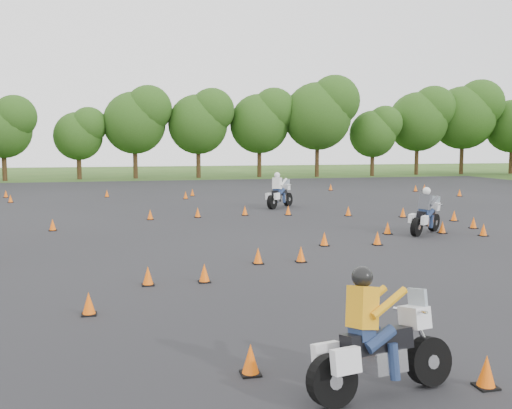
% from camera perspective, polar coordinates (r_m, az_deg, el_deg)
% --- Properties ---
extents(ground, '(140.00, 140.00, 0.00)m').
position_cam_1_polar(ground, '(17.67, 3.02, -5.24)').
color(ground, '#2D5119').
rests_on(ground, ground).
extents(asphalt_pad, '(62.00, 62.00, 0.00)m').
position_cam_1_polar(asphalt_pad, '(23.40, -1.13, -2.40)').
color(asphalt_pad, black).
rests_on(asphalt_pad, ground).
extents(treeline, '(86.96, 32.62, 10.93)m').
position_cam_1_polar(treeline, '(52.45, -3.61, 7.40)').
color(treeline, '#244614').
rests_on(treeline, ground).
extents(traffic_cones, '(36.55, 32.88, 0.45)m').
position_cam_1_polar(traffic_cones, '(23.06, -0.36, -1.96)').
color(traffic_cones, '#FF610A').
rests_on(traffic_cones, asphalt_pad).
extents(rider_grey, '(2.31, 2.00, 1.81)m').
position_cam_1_polar(rider_grey, '(22.87, 16.59, -0.56)').
color(rider_grey, '#45474E').
rests_on(rider_grey, ground).
extents(rider_yellow, '(2.43, 1.16, 1.80)m').
position_cam_1_polar(rider_yellow, '(8.16, 12.89, -12.49)').
color(rider_yellow, orange).
rests_on(rider_yellow, ground).
extents(rider_white, '(2.30, 2.29, 1.92)m').
position_cam_1_polar(rider_white, '(30.80, 2.47, 1.46)').
color(rider_white, silver).
rests_on(rider_white, ground).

